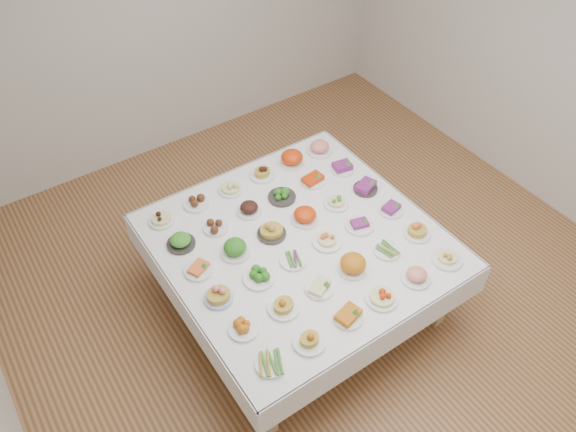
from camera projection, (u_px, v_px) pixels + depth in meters
room_envelope at (324, 102)px, 3.62m from camera, size 5.02×5.02×2.81m
display_table at (299, 246)px, 4.28m from camera, size 2.00×2.00×0.75m
dish_0 at (270, 364)px, 3.46m from camera, size 0.21×0.19×0.05m
dish_1 at (309, 339)px, 3.56m from camera, size 0.21×0.21×0.11m
dish_2 at (348, 315)px, 3.70m from camera, size 0.20×0.20×0.10m
dish_3 at (382, 295)px, 3.80m from camera, size 0.22×0.22×0.12m
dish_4 at (417, 275)px, 3.93m from camera, size 0.21×0.21×0.11m
dish_5 at (448, 256)px, 4.05m from camera, size 0.22×0.22×0.11m
dish_6 at (244, 327)px, 3.64m from camera, size 0.20×0.20×0.09m
dish_7 at (284, 305)px, 3.75m from camera, size 0.21×0.21×0.12m
dish_8 at (320, 286)px, 3.87m from camera, size 0.20×0.20×0.10m
dish_9 at (353, 264)px, 3.98m from camera, size 0.21×0.21×0.13m
dish_10 at (387, 250)px, 4.13m from camera, size 0.20×0.20×0.05m
dish_11 at (417, 230)px, 4.24m from camera, size 0.20×0.20×0.11m
dish_12 at (218, 294)px, 3.80m from camera, size 0.20×0.20×0.13m
dish_13 at (259, 275)px, 3.93m from camera, size 0.22×0.22×0.10m
dish_14 at (294, 260)px, 4.06m from camera, size 0.20×0.20×0.05m
dish_15 at (327, 238)px, 4.18m from camera, size 0.22×0.22×0.11m
dish_16 at (360, 224)px, 4.31m from camera, size 0.22×0.22×0.09m
dish_17 at (391, 209)px, 4.43m from camera, size 0.19×0.19×0.08m
dish_18 at (198, 267)px, 3.99m from camera, size 0.21×0.21×0.10m
dish_19 at (235, 248)px, 4.10m from camera, size 0.22×0.22×0.13m
dish_20 at (272, 229)px, 4.23m from camera, size 0.22×0.22×0.13m
dish_21 at (305, 214)px, 4.33m from camera, size 0.22×0.22×0.14m
dish_22 at (336, 201)px, 4.47m from camera, size 0.20×0.20×0.10m
dish_23 at (366, 186)px, 4.60m from camera, size 0.20×0.20×0.09m
dish_24 at (180, 239)px, 4.15m from camera, size 0.23×0.23×0.13m
dish_25 at (216, 225)px, 4.28m from camera, size 0.19×0.19×0.09m
dish_26 at (249, 208)px, 4.41m from camera, size 0.19×0.19×0.10m
dish_27 at (282, 194)px, 4.53m from camera, size 0.22×0.22×0.10m
dish_28 at (313, 179)px, 4.67m from camera, size 0.20×0.20×0.09m
dish_29 at (342, 167)px, 4.78m from camera, size 0.20×0.20×0.09m
dish_30 at (161, 218)px, 4.34m from camera, size 0.20×0.20×0.10m
dish_31 at (196, 201)px, 4.48m from camera, size 0.20×0.20×0.09m
dish_32 at (231, 187)px, 4.58m from camera, size 0.20×0.20×0.11m
dish_33 at (262, 172)px, 4.72m from camera, size 0.21×0.21×0.11m
dish_34 at (292, 158)px, 4.83m from camera, size 0.21×0.21×0.13m
dish_35 at (320, 146)px, 4.94m from camera, size 0.22×0.22×0.14m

